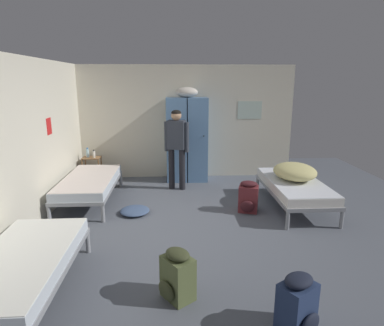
# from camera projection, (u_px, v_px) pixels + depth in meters

# --- Properties ---
(ground_plane) EXTENTS (8.98, 8.98, 0.00)m
(ground_plane) POSITION_uv_depth(u_px,v_px,m) (193.00, 227.00, 5.12)
(ground_plane) COLOR #565B66
(room_backdrop) EXTENTS (4.91, 5.67, 2.55)m
(room_backdrop) POSITION_uv_depth(u_px,v_px,m) (118.00, 133.00, 6.03)
(room_backdrop) COLOR beige
(room_backdrop) RESTS_ON ground_plane
(locker_bank) EXTENTS (0.90, 0.55, 2.07)m
(locker_bank) POSITION_uv_depth(u_px,v_px,m) (187.00, 138.00, 7.34)
(locker_bank) COLOR #5B84B2
(locker_bank) RESTS_ON ground_plane
(shelf_unit) EXTENTS (0.38, 0.30, 0.57)m
(shelf_unit) POSITION_uv_depth(u_px,v_px,m) (92.00, 167.00, 7.30)
(shelf_unit) COLOR brown
(shelf_unit) RESTS_ON ground_plane
(bed_left_front) EXTENTS (0.90, 1.90, 0.49)m
(bed_left_front) POSITION_uv_depth(u_px,v_px,m) (21.00, 265.00, 3.36)
(bed_left_front) COLOR gray
(bed_left_front) RESTS_ON ground_plane
(bed_left_rear) EXTENTS (0.90, 1.90, 0.49)m
(bed_left_rear) POSITION_uv_depth(u_px,v_px,m) (89.00, 183.00, 6.07)
(bed_left_rear) COLOR gray
(bed_left_rear) RESTS_ON ground_plane
(bed_right) EXTENTS (0.90, 1.90, 0.49)m
(bed_right) POSITION_uv_depth(u_px,v_px,m) (294.00, 186.00, 5.85)
(bed_right) COLOR gray
(bed_right) RESTS_ON ground_plane
(bedding_heap) EXTENTS (0.74, 0.87, 0.28)m
(bedding_heap) POSITION_uv_depth(u_px,v_px,m) (295.00, 171.00, 5.88)
(bedding_heap) COLOR #D1C67F
(bedding_heap) RESTS_ON bed_right
(person_traveler) EXTENTS (0.50, 0.31, 1.64)m
(person_traveler) POSITION_uv_depth(u_px,v_px,m) (177.00, 142.00, 6.69)
(person_traveler) COLOR black
(person_traveler) RESTS_ON ground_plane
(water_bottle) EXTENTS (0.06, 0.06, 0.21)m
(water_bottle) POSITION_uv_depth(u_px,v_px,m) (88.00, 153.00, 7.24)
(water_bottle) COLOR #B2DBEA
(water_bottle) RESTS_ON shelf_unit
(lotion_bottle) EXTENTS (0.06, 0.06, 0.18)m
(lotion_bottle) POSITION_uv_depth(u_px,v_px,m) (94.00, 154.00, 7.19)
(lotion_bottle) COLOR white
(lotion_bottle) RESTS_ON shelf_unit
(backpack_navy) EXTENTS (0.41, 0.41, 0.55)m
(backpack_navy) POSITION_uv_depth(u_px,v_px,m) (298.00, 305.00, 2.95)
(backpack_navy) COLOR navy
(backpack_navy) RESTS_ON ground_plane
(backpack_olive) EXTENTS (0.42, 0.41, 0.55)m
(backpack_olive) POSITION_uv_depth(u_px,v_px,m) (177.00, 276.00, 3.38)
(backpack_olive) COLOR #566038
(backpack_olive) RESTS_ON ground_plane
(backpack_maroon) EXTENTS (0.38, 0.39, 0.55)m
(backpack_maroon) POSITION_uv_depth(u_px,v_px,m) (248.00, 197.00, 5.65)
(backpack_maroon) COLOR maroon
(backpack_maroon) RESTS_ON ground_plane
(clothes_pile_denim) EXTENTS (0.50, 0.51, 0.10)m
(clothes_pile_denim) POSITION_uv_depth(u_px,v_px,m) (135.00, 211.00, 5.63)
(clothes_pile_denim) COLOR #42567A
(clothes_pile_denim) RESTS_ON ground_plane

